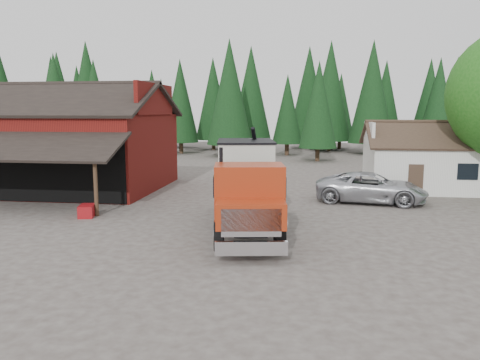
# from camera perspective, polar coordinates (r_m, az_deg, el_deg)

# --- Properties ---
(ground) EXTENTS (120.00, 120.00, 0.00)m
(ground) POSITION_cam_1_polar(r_m,az_deg,el_deg) (20.92, -5.38, -6.12)
(ground) COLOR #443B35
(ground) RESTS_ON ground
(red_barn) EXTENTS (12.80, 13.63, 7.18)m
(red_barn) POSITION_cam_1_polar(r_m,az_deg,el_deg) (33.61, -20.00, 3.57)
(red_barn) COLOR maroon
(red_barn) RESTS_ON ground
(farmhouse) EXTENTS (8.60, 6.42, 4.65)m
(farmhouse) POSITION_cam_1_polar(r_m,az_deg,el_deg) (33.91, 22.05, 1.75)
(farmhouse) COLOR silver
(farmhouse) RESTS_ON ground
(conifer_backdrop) EXTENTS (76.00, 16.00, 16.00)m
(conifer_backdrop) POSITION_cam_1_polar(r_m,az_deg,el_deg) (62.09, 3.58, 3.56)
(conifer_backdrop) COLOR black
(conifer_backdrop) RESTS_ON ground
(near_pine_a) EXTENTS (4.40, 4.40, 11.40)m
(near_pine_a) POSITION_cam_1_polar(r_m,az_deg,el_deg) (54.68, -21.57, 9.05)
(near_pine_a) COLOR #382619
(near_pine_a) RESTS_ON ground
(near_pine_b) EXTENTS (3.96, 3.96, 10.40)m
(near_pine_b) POSITION_cam_1_polar(r_m,az_deg,el_deg) (49.71, 9.56, 9.05)
(near_pine_b) COLOR #382619
(near_pine_b) RESTS_ON ground
(near_pine_d) EXTENTS (5.28, 5.28, 13.40)m
(near_pine_d) POSITION_cam_1_polar(r_m,az_deg,el_deg) (54.44, -1.28, 10.69)
(near_pine_d) COLOR #382619
(near_pine_d) RESTS_ON ground
(feed_truck) EXTENTS (4.16, 10.21, 4.48)m
(feed_truck) POSITION_cam_1_polar(r_m,az_deg,el_deg) (20.64, 0.84, -0.34)
(feed_truck) COLOR black
(feed_truck) RESTS_ON ground
(silver_car) EXTENTS (6.60, 3.81, 1.73)m
(silver_car) POSITION_cam_1_polar(r_m,az_deg,el_deg) (27.96, 15.69, -0.89)
(silver_car) COLOR #B8B9C0
(silver_car) RESTS_ON ground
(equip_box) EXTENTS (0.94, 1.23, 0.60)m
(equip_box) POSITION_cam_1_polar(r_m,az_deg,el_deg) (24.57, -18.15, -3.60)
(equip_box) COLOR maroon
(equip_box) RESTS_ON ground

